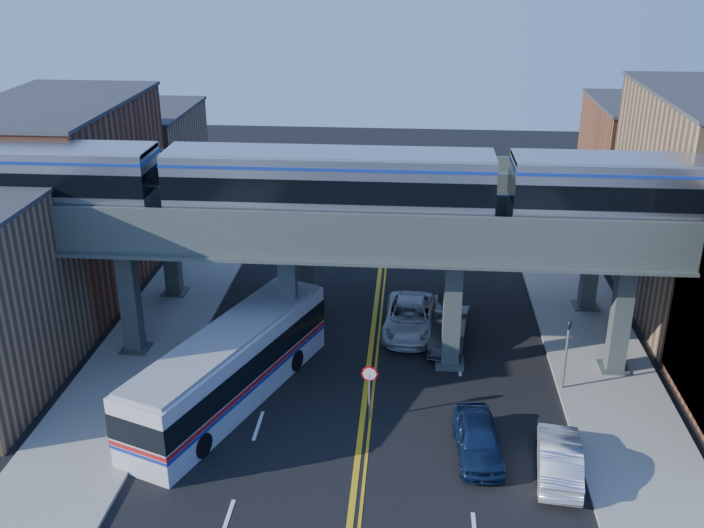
% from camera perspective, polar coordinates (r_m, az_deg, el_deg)
% --- Properties ---
extents(ground, '(120.00, 120.00, 0.00)m').
position_cam_1_polar(ground, '(33.00, 0.41, -13.99)').
color(ground, black).
rests_on(ground, ground).
extents(sidewalk_west, '(5.00, 70.00, 0.16)m').
position_cam_1_polar(sidewalk_west, '(43.46, -13.94, -4.88)').
color(sidewalk_west, gray).
rests_on(sidewalk_west, ground).
extents(sidewalk_east, '(5.00, 70.00, 0.16)m').
position_cam_1_polar(sidewalk_east, '(42.46, 17.21, -5.96)').
color(sidewalk_east, gray).
rests_on(sidewalk_east, ground).
extents(building_west_b, '(8.00, 14.00, 11.00)m').
position_cam_1_polar(building_west_b, '(49.14, -20.22, 4.47)').
color(building_west_b, brown).
rests_on(building_west_b, ground).
extents(building_west_c, '(8.00, 10.00, 8.00)m').
position_cam_1_polar(building_west_c, '(61.08, -15.20, 7.01)').
color(building_west_c, olive).
rests_on(building_west_c, ground).
extents(building_east_c, '(8.00, 10.00, 9.00)m').
position_cam_1_polar(building_east_c, '(59.80, 20.68, 6.50)').
color(building_east_c, brown).
rests_on(building_east_c, ground).
extents(elevated_viaduct_near, '(52.00, 3.60, 7.40)m').
position_cam_1_polar(elevated_viaduct_near, '(36.90, 1.35, 1.66)').
color(elevated_viaduct_near, '#444F4D').
rests_on(elevated_viaduct_near, ground).
extents(elevated_viaduct_far, '(52.00, 3.60, 7.40)m').
position_cam_1_polar(elevated_viaduct_far, '(43.50, 1.89, 4.97)').
color(elevated_viaduct_far, '#444F4D').
rests_on(elevated_viaduct_far, ground).
extents(transit_train, '(46.54, 2.92, 3.40)m').
position_cam_1_polar(transit_train, '(36.15, -1.69, 5.85)').
color(transit_train, black).
rests_on(transit_train, elevated_viaduct_near).
extents(stop_sign, '(0.76, 0.09, 2.63)m').
position_cam_1_polar(stop_sign, '(34.48, 1.29, -8.69)').
color(stop_sign, slate).
rests_on(stop_sign, ground).
extents(traffic_signal, '(0.15, 0.18, 4.10)m').
position_cam_1_polar(traffic_signal, '(37.50, 15.36, -5.86)').
color(traffic_signal, slate).
rests_on(traffic_signal, ground).
extents(transit_bus, '(7.33, 13.05, 3.32)m').
position_cam_1_polar(transit_bus, '(36.21, -8.84, -7.43)').
color(transit_bus, silver).
rests_on(transit_bus, ground).
extents(car_lane_a, '(2.11, 4.64, 1.54)m').
position_cam_1_polar(car_lane_a, '(33.19, 9.15, -12.44)').
color(car_lane_a, '#111F3F').
rests_on(car_lane_a, ground).
extents(car_lane_b, '(2.35, 5.10, 1.62)m').
position_cam_1_polar(car_lane_b, '(41.22, 7.09, -4.79)').
color(car_lane_b, '#29292B').
rests_on(car_lane_b, ground).
extents(car_lane_c, '(2.92, 5.90, 1.61)m').
position_cam_1_polar(car_lane_c, '(42.30, 4.20, -3.91)').
color(car_lane_c, '#B8B8BA').
rests_on(car_lane_c, ground).
extents(car_lane_d, '(2.93, 6.51, 1.85)m').
position_cam_1_polar(car_lane_d, '(56.55, 4.37, 3.24)').
color(car_lane_d, silver).
rests_on(car_lane_d, ground).
extents(car_parked_curb, '(2.18, 4.83, 1.54)m').
position_cam_1_polar(car_parked_curb, '(32.80, 14.85, -13.47)').
color(car_parked_curb, '#BCBCC1').
rests_on(car_parked_curb, ground).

